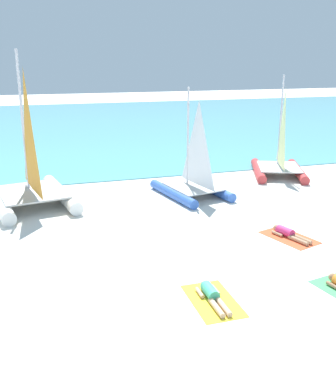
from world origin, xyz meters
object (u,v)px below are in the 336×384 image
Objects in this scene: towel_left at (213,301)px; sailboat_blue at (193,180)px; sunbather_left at (212,295)px; sailboat_red at (279,161)px; towel_right at (289,237)px; sailboat_white at (31,183)px; sunbather_right at (288,233)px.

sailboat_blue is at bearing 73.02° from towel_left.
sailboat_blue is 3.02× the size of sunbather_left.
sunbather_left is at bearing -104.97° from sailboat_red.
sailboat_red is 2.67× the size of towel_left.
sailboat_blue reaches higher than towel_left.
sailboat_red reaches higher than sailboat_blue.
sailboat_blue is at bearing -137.06° from sailboat_red.
sailboat_red is 8.57m from towel_right.
sailboat_blue is 2.48× the size of towel_left.
sailboat_red reaches higher than towel_left.
towel_right is at bearing 36.54° from towel_left.
sailboat_white is 10.44m from towel_right.
towel_left is 5.09m from towel_right.
sailboat_red reaches higher than sunbather_left.
sailboat_white is (-12.31, -1.24, 0.17)m from sailboat_red.
sailboat_red reaches higher than sunbather_right.
sailboat_blue is at bearing 73.32° from sunbather_left.
sunbather_left is at bearing 89.58° from towel_left.
sunbather_left is at bearing -118.50° from sailboat_blue.
sailboat_white reaches higher than sunbather_right.
towel_right is at bearing -90.00° from sunbather_right.
sunbather_left is 5.07m from sunbather_right.
towel_right is 0.14m from sunbather_right.
sailboat_red reaches higher than towel_right.
sunbather_left reaches higher than towel_right.
sailboat_red is 13.27m from sunbather_left.
sailboat_blue is at bearing 88.56° from sunbather_right.
towel_left is at bearing -159.27° from sunbather_right.
sunbather_right reaches higher than towel_right.
towel_right is at bearing -47.22° from sailboat_white.
sailboat_white is at bearing -151.50° from sailboat_red.
sailboat_red is at bearing 52.70° from sunbather_left.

